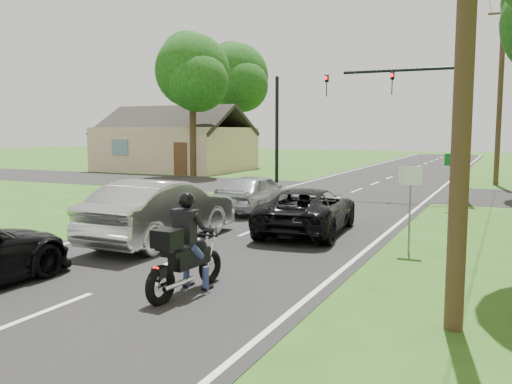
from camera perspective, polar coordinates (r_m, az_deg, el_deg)
ground at (r=12.85m, az=-7.97°, el=-7.04°), size 140.00×140.00×0.00m
road at (r=21.77m, az=6.56°, el=-1.42°), size 8.00×100.00×0.01m
cross_road at (r=27.48m, az=10.57°, el=0.16°), size 60.00×7.00×0.01m
motorcycle_rider at (r=10.02m, az=-7.56°, el=-6.49°), size 0.63×2.22×1.91m
dark_suv at (r=15.92m, az=5.48°, el=-1.91°), size 2.63×4.93×1.32m
silver_sedan at (r=14.71m, az=-9.89°, el=-1.96°), size 1.79×5.10×1.68m
silver_suv at (r=19.96m, az=-0.01°, el=-0.05°), size 1.78×4.17×1.40m
traffic_signal at (r=24.72m, az=17.17°, el=8.88°), size 6.38×0.44×6.00m
signal_pole_far at (r=30.89m, az=2.21°, el=6.52°), size 0.20×0.20×6.00m
utility_pole_far at (r=32.51m, az=24.32°, el=9.63°), size 1.60×0.28×10.00m
sign_white at (r=13.67m, az=15.94°, el=0.39°), size 0.55×0.07×2.12m
sign_green at (r=21.56m, az=19.92°, el=2.41°), size 0.55×0.07×2.12m
tree_left_near at (r=35.66m, az=-6.54°, el=12.17°), size 5.12×4.96×9.22m
tree_left_far at (r=45.34m, az=-1.94°, el=11.76°), size 5.76×5.58×10.14m
house at (r=41.36m, az=-8.42°, el=4.75°), size 10.20×8.00×4.84m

